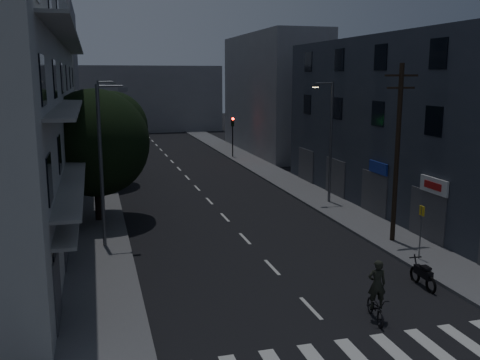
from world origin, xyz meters
TOP-DOWN VIEW (x-y plane):
  - ground at (0.00, 25.00)m, footprint 160.00×160.00m
  - sidewalk_left at (-7.50, 25.00)m, footprint 3.00×90.00m
  - sidewalk_right at (7.50, 25.00)m, footprint 3.00×90.00m
  - lane_markings at (0.00, 31.25)m, footprint 0.15×60.50m
  - building_left at (-11.98, 18.00)m, footprint 7.00×36.00m
  - building_right at (11.99, 14.00)m, footprint 6.19×28.00m
  - building_far_left at (-12.00, 48.00)m, footprint 6.00×20.00m
  - building_far_right at (12.00, 42.00)m, footprint 6.00×20.00m
  - building_far_end at (0.00, 70.00)m, footprint 24.00×8.00m
  - tree_near at (-7.36, 16.58)m, footprint 6.23×6.23m
  - tree_mid at (-7.23, 27.23)m, footprint 5.98×5.98m
  - tree_far at (-7.52, 32.70)m, footprint 5.05×5.05m
  - traffic_signal_far_right at (6.52, 38.64)m, footprint 0.28×0.37m
  - traffic_signal_far_left at (-6.39, 38.66)m, footprint 0.28×0.37m
  - street_lamp_left_near at (-7.12, 11.32)m, footprint 1.51×0.25m
  - street_lamp_right at (7.56, 17.16)m, footprint 1.51×0.25m
  - street_lamp_left_far at (-6.85, 30.25)m, footprint 1.51×0.25m
  - utility_pole at (7.19, 8.30)m, footprint 1.80×0.24m
  - bus_stop_sign at (6.85, 5.40)m, footprint 0.06×0.35m
  - motorcycle at (5.24, 2.71)m, footprint 0.55×1.91m
  - cyclist at (1.83, 0.49)m, footprint 0.96×1.85m

SIDE VIEW (x-z plane):
  - ground at x=0.00m, z-range 0.00..0.00m
  - lane_markings at x=0.00m, z-range 0.00..0.01m
  - sidewalk_left at x=-7.50m, z-range 0.00..0.15m
  - sidewalk_right at x=7.50m, z-range 0.00..0.15m
  - motorcycle at x=5.24m, z-range -0.13..1.09m
  - cyclist at x=1.83m, z-range -0.36..1.87m
  - bus_stop_sign at x=6.85m, z-range 0.63..3.15m
  - traffic_signal_far_right at x=6.52m, z-range 1.05..5.15m
  - traffic_signal_far_left at x=-6.39m, z-range 1.05..5.15m
  - tree_far at x=-7.52m, z-range 0.94..7.19m
  - street_lamp_left_near at x=-7.12m, z-range 0.60..8.60m
  - street_lamp_right at x=7.56m, z-range 0.60..8.60m
  - street_lamp_left_far at x=-6.85m, z-range 0.60..8.60m
  - tree_mid at x=-7.23m, z-range 1.07..8.42m
  - utility_pole at x=7.19m, z-range 0.37..9.37m
  - tree_near at x=-7.36m, z-range 1.12..8.80m
  - building_far_end at x=0.00m, z-range 0.00..10.00m
  - building_right at x=11.99m, z-range 0.00..11.00m
  - building_far_right at x=12.00m, z-range 0.00..13.00m
  - building_left at x=-11.98m, z-range -0.01..13.99m
  - building_far_left at x=-12.00m, z-range 0.00..16.00m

